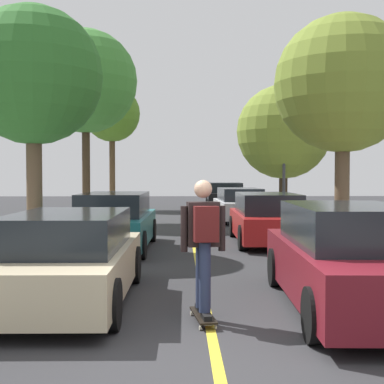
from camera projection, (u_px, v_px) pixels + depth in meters
The scene contains 16 objects.
ground at pixel (216, 359), 5.47m from camera, with size 80.00×80.00×0.00m, color #2D2D30.
center_line at pixel (201, 281), 9.46m from camera, with size 0.12×39.20×0.01m, color gold.
parked_car_left_nearest at pixel (69, 258), 7.82m from camera, with size 1.88×4.24×1.33m.
parked_car_left_near at pixel (115, 222), 13.35m from camera, with size 1.90×4.54×1.43m.
parked_car_right_nearest at pixel (350, 259), 7.46m from camera, with size 1.98×4.51×1.47m.
parked_car_right_near at pixel (267, 218), 14.61m from camera, with size 1.90×4.32×1.37m.
parked_car_right_far at pixel (240, 205), 21.37m from camera, with size 1.96×4.38×1.33m.
parked_car_right_farthest at pixel (225, 196), 28.49m from camera, with size 2.09×4.70×1.44m.
street_tree_left_nearest at pixel (33, 77), 13.12m from camera, with size 3.43×3.43×5.91m.
street_tree_left_near at pixel (86, 82), 20.32m from camera, with size 3.96×3.96×7.29m.
street_tree_left_far at pixel (112, 114), 28.15m from camera, with size 2.97×2.97×6.44m.
street_tree_right_nearest at pixel (343, 85), 14.29m from camera, with size 3.70×3.70×6.04m.
street_tree_right_near at pixel (284, 132), 22.55m from camera, with size 3.99×3.99×5.54m.
streetlamp at pixel (284, 137), 21.20m from camera, with size 0.36×0.24×5.64m.
skateboard at pixel (203, 315), 6.81m from camera, with size 0.33×0.86×0.10m.
skateboarder at pixel (204, 238), 6.74m from camera, with size 0.59×0.71×1.72m.
Camera 1 is at (-0.36, -5.40, 1.90)m, focal length 49.77 mm.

